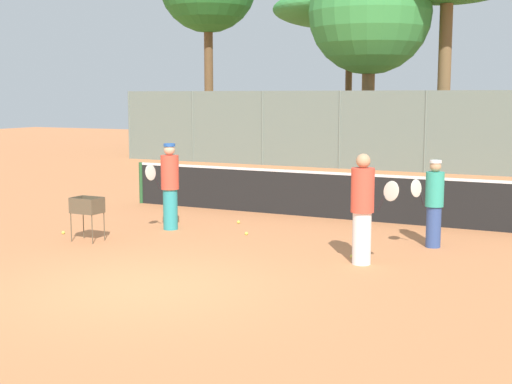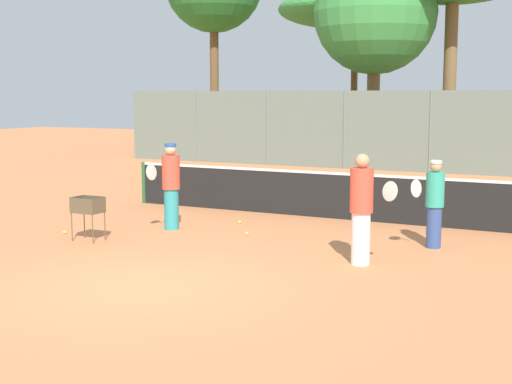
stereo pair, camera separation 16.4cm
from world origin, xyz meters
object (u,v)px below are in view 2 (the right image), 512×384
(player_white_outfit, at_px, (362,208))
(player_yellow_shirt, at_px, (434,203))
(tennis_net, at_px, (318,193))
(ball_cart, at_px, (88,209))
(player_red_cap, at_px, (171,185))

(player_white_outfit, distance_m, player_yellow_shirt, 2.02)
(tennis_net, xyz_separation_m, ball_cart, (-2.94, -4.51, 0.07))
(player_red_cap, bearing_deg, player_white_outfit, 86.57)
(tennis_net, bearing_deg, player_red_cap, -128.19)
(tennis_net, bearing_deg, ball_cart, -123.14)
(ball_cart, bearing_deg, player_yellow_shirt, 21.43)
(player_white_outfit, relative_size, player_red_cap, 1.03)
(tennis_net, distance_m, player_yellow_shirt, 3.81)
(player_white_outfit, distance_m, player_red_cap, 4.74)
(player_red_cap, relative_size, ball_cart, 2.11)
(player_red_cap, distance_m, ball_cart, 1.91)
(tennis_net, xyz_separation_m, player_white_outfit, (2.40, -3.98, 0.39))
(player_white_outfit, bearing_deg, tennis_net, 139.69)
(tennis_net, relative_size, player_yellow_shirt, 6.10)
(player_yellow_shirt, bearing_deg, ball_cart, -42.35)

